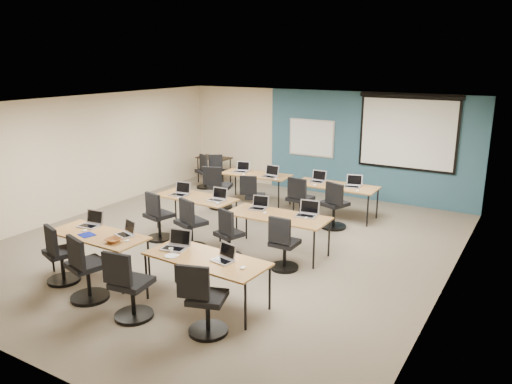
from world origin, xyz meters
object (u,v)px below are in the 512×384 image
Objects in this scene: training_table_front_left at (98,237)px; task_chair_6 at (228,238)px; task_chair_0 at (60,259)px; laptop_6 at (259,206)px; training_table_mid_left at (196,199)px; task_chair_2 at (129,291)px; training_table_mid_right at (278,217)px; spare_chair_b at (205,174)px; laptop_3 at (224,257)px; utility_table at (214,160)px; task_chair_8 at (219,191)px; training_table_back_right at (335,187)px; task_chair_10 at (299,203)px; laptop_10 at (318,179)px; laptop_11 at (353,184)px; task_chair_5 at (190,228)px; laptop_5 at (218,197)px; laptop_2 at (176,244)px; task_chair_4 at (158,220)px; laptop_0 at (91,222)px; laptop_1 at (126,231)px; spare_chair_a at (221,174)px; task_chair_9 at (253,199)px; task_chair_3 at (204,305)px; laptop_4 at (180,192)px; task_chair_7 at (283,248)px; task_chair_1 at (86,273)px; training_table_back_left at (256,176)px; laptop_8 at (241,169)px; training_table_front_right at (206,261)px; projector_screen at (408,128)px; whiteboard at (311,138)px; laptop_7 at (307,212)px; laptop_9 at (270,174)px.

task_chair_6 reaches higher than training_table_front_left.
task_chair_0 is 3.18× the size of laptop_6.
training_table_mid_left is 1.69× the size of task_chair_2.
training_table_mid_right is 1.94× the size of spare_chair_b.
utility_table is (-4.47, 6.02, -0.13)m from laptop_3.
training_table_back_right is at bearing -1.76° from task_chair_8.
task_chair_10 is at bearing 102.52° from training_table_mid_right.
laptop_11 is at bearing -2.52° from laptop_10.
task_chair_5 reaches higher than training_table_mid_left.
laptop_2 is at bearing -71.94° from laptop_5.
training_table_mid_right is 5.60× the size of laptop_10.
training_table_back_right is at bearing 105.25° from laptop_3.
task_chair_4 reaches higher than task_chair_6.
laptop_2 reaches higher than task_chair_6.
task_chair_2 reaches higher than laptop_5.
laptop_0 is 1.15× the size of laptop_1.
task_chair_9 is at bearing -74.74° from spare_chair_a.
training_table_mid_left is 1.81× the size of task_chair_6.
task_chair_3 is 7.55m from spare_chair_a.
training_table_back_right is 5.42× the size of laptop_4.
laptop_4 reaches higher than training_table_back_right.
task_chair_6 is 1.07m from task_chair_7.
training_table_back_left is at bearing 110.79° from task_chair_1.
task_chair_6 is at bearing -89.45° from task_chair_10.
task_chair_4 is 1.03× the size of spare_chair_b.
training_table_mid_right is 2.42m from laptop_4.
spare_chair_b reaches higher than training_table_back_left.
spare_chair_b is at bearing 126.57° from task_chair_4.
utility_table is 0.99× the size of spare_chair_b.
laptop_8 is at bearing 99.84° from task_chair_3.
training_table_front_right is 2.94m from task_chair_4.
projector_screen is at bearing 53.50° from laptop_5.
training_table_mid_right is at bearing 34.50° from laptop_0.
task_chair_4 is at bearing 179.89° from task_chair_7.
laptop_8 is at bearing -33.27° from utility_table.
laptop_8 is at bearing 65.38° from task_chair_8.
whiteboard is 1.25× the size of task_chair_5.
training_table_back_left is at bearing 127.85° from laptop_7.
laptop_4 is 0.34× the size of task_chair_10.
laptop_4 is (0.05, 2.34, 0.00)m from laptop_0.
laptop_5 is at bearing 104.10° from task_chair_3.
training_table_mid_left is 5.04× the size of laptop_0.
laptop_9 is at bearing 64.11° from laptop_4.
training_table_front_right is at bearing -47.91° from task_chair_6.
task_chair_9 is (-1.60, -0.94, -0.29)m from training_table_back_right.
training_table_front_left is 2.23m from task_chair_6.
task_chair_5 is 2.96× the size of laptop_11.
task_chair_7 reaches higher than training_table_mid_left.
training_table_back_left is 5.10m from laptop_2.
task_chair_3 is 4.90m from task_chair_10.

